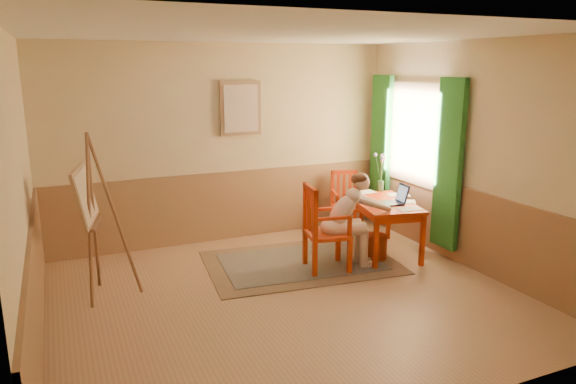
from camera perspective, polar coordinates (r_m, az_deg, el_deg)
name	(u,v)px	position (r m, az deg, el deg)	size (l,w,h in m)	color
room	(287,173)	(5.55, -0.07, 2.06)	(5.04, 4.54, 2.84)	tan
wainscot	(261,234)	(6.49, -2.91, -4.47)	(5.00, 4.50, 1.00)	#A6764E
window	(413,149)	(7.71, 13.25, 4.53)	(0.12, 2.01, 2.20)	white
wall_portrait	(241,108)	(7.60, -5.10, 8.93)	(0.60, 0.05, 0.76)	#9E7450
rug	(301,262)	(6.94, 1.39, -7.55)	(2.55, 1.83, 0.02)	#8C7251
table	(384,208)	(7.22, 10.21, -1.72)	(0.95, 1.32, 0.72)	red
chair_left	(323,228)	(6.55, 3.78, -3.92)	(0.57, 0.55, 1.08)	red
chair_back	(346,202)	(8.11, 6.21, -1.11)	(0.52, 0.53, 0.93)	red
figure	(349,216)	(6.64, 6.52, -2.59)	(0.93, 0.47, 1.21)	beige
laptop	(393,200)	(7.10, 11.20, -0.85)	(0.44, 0.29, 0.25)	#1E2338
papers	(394,199)	(7.36, 11.28, -0.73)	(0.68, 1.24, 0.00)	white
vase	(381,173)	(7.77, 9.91, 1.97)	(0.21, 0.28, 0.56)	#3F724C
wastebasket	(375,247)	(7.11, 9.32, -5.85)	(0.31, 0.31, 0.33)	#AA3715
easel	(89,202)	(6.04, -20.57, -0.97)	(0.68, 0.82, 1.83)	#935C38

